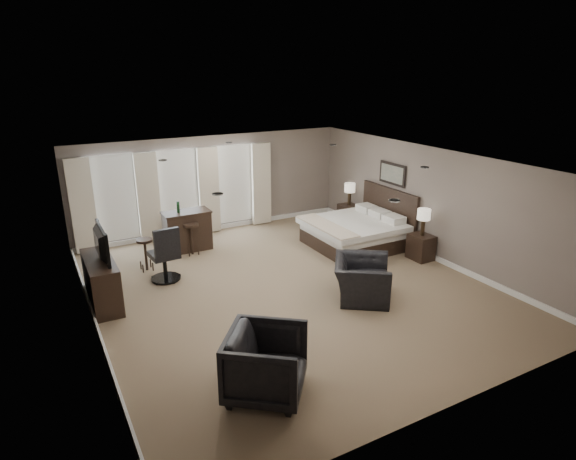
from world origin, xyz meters
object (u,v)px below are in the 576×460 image
nightstand_near (421,247)px  bar_counter (187,231)px  armchair_far (266,361)px  desk_chair (164,253)px  armchair_near (362,273)px  lamp_near (423,222)px  bar_stool_left (146,255)px  nightstand_far (349,215)px  bed (354,220)px  bar_stool_right (192,239)px  lamp_far (350,194)px  tv (98,256)px  dresser (102,282)px

nightstand_near → bar_counter: size_ratio=0.52×
armchair_far → desk_chair: desk_chair is taller
nightstand_near → armchair_near: bearing=-159.1°
lamp_near → bar_stool_left: lamp_near is taller
armchair_near → bar_counter: (-2.18, 4.16, -0.03)m
nightstand_far → desk_chair: desk_chair is taller
bed → bar_stool_right: bearing=158.9°
armchair_near → armchair_far: (-2.94, -1.75, 0.00)m
lamp_far → bar_stool_left: lamp_far is taller
bar_counter → lamp_far: bearing=-4.1°
nightstand_near → bar_stool_left: bar_stool_left is taller
armchair_near → bar_stool_left: armchair_near is taller
nightstand_near → tv: tv is taller
armchair_far → nightstand_near: bearing=-25.2°
nightstand_far → bar_stool_right: bearing=-179.9°
tv → desk_chair: (1.33, 0.49, -0.36)m
bar_counter → bar_stool_right: size_ratio=1.47×
bed → dresser: (-6.03, -0.22, -0.24)m
dresser → armchair_far: bearing=-68.5°
nightstand_far → lamp_near: bearing=-90.0°
armchair_near → armchair_far: size_ratio=1.14×
tv → bar_stool_left: (1.10, 1.21, -0.61)m
dresser → bar_stool_left: 1.64m
nightstand_near → lamp_far: size_ratio=0.95×
armchair_near → bar_stool_left: (-3.39, 3.38, -0.16)m
bar_stool_right → nightstand_far: bearing=0.1°
nightstand_far → tv: 7.15m
tv → bar_counter: (2.31, 2.00, -0.48)m
lamp_near → lamp_far: (0.00, 2.90, 0.00)m
bar_counter → desk_chair: desk_chair is taller
armchair_near → bar_stool_right: bearing=65.6°
bed → tv: bed is taller
armchair_far → lamp_near: bearing=-25.2°
lamp_far → bar_stool_left: size_ratio=0.86×
nightstand_far → tv: tv is taller
nightstand_near → lamp_far: (0.00, 2.90, 0.62)m
nightstand_far → armchair_near: size_ratio=0.50×
tv → armchair_near: 5.00m
bar_stool_left → desk_chair: 0.79m
dresser → lamp_far: bearing=13.5°
nightstand_far → tv: (-6.92, -1.67, 0.67)m
tv → bar_counter: bearing=-49.1°
bed → nightstand_near: 1.75m
lamp_near → bar_stool_left: size_ratio=0.86×
nightstand_near → nightstand_far: bearing=90.0°
dresser → armchair_near: armchair_near is taller
lamp_far → desk_chair: 5.72m
nightstand_far → bar_counter: 4.63m
lamp_near → tv: bearing=169.9°
armchair_near → armchair_far: bearing=156.6°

